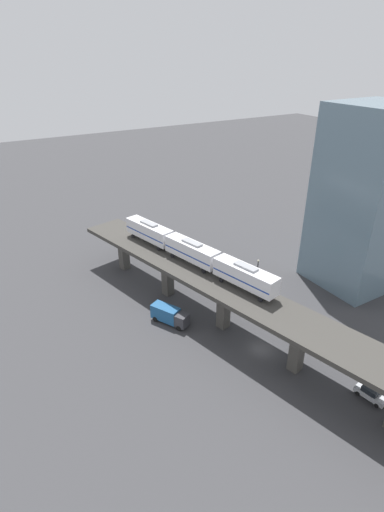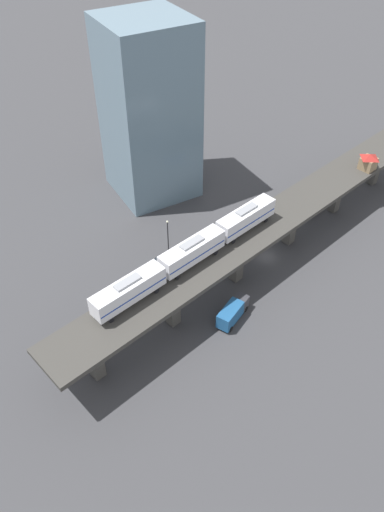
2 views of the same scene
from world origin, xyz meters
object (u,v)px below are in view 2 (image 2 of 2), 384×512
object	(u,v)px
street_car_green	(158,265)
street_car_blue	(248,229)
street_lamp	(168,233)
office_tower	(149,112)
street_car_silver	(311,209)
subway_train	(192,251)
delivery_truck	(233,312)
signal_hut	(369,161)

from	to	relation	value
street_car_green	street_car_blue	distance (m)	20.27
street_lamp	office_tower	bearing A→B (deg)	161.02
street_lamp	office_tower	world-z (taller)	office_tower
street_car_silver	street_car_blue	world-z (taller)	same
street_car_green	street_lamp	bearing A→B (deg)	131.99
office_tower	subway_train	bearing A→B (deg)	-15.88
subway_train	street_lamp	world-z (taller)	subway_train
street_car_green	delivery_truck	world-z (taller)	delivery_truck
street_lamp	office_tower	size ratio (longest dim) A/B	0.19
subway_train	signal_hut	xyz separation A→B (m)	(-6.79, 44.68, -0.74)
delivery_truck	office_tower	bearing A→B (deg)	171.69
delivery_truck	office_tower	xyz separation A→B (m)	(-41.07, 6.00, 16.24)
street_car_green	office_tower	distance (m)	31.49
signal_hut	street_car_blue	distance (m)	27.81
signal_hut	subway_train	bearing A→B (deg)	-81.36
subway_train	street_car_green	size ratio (longest dim) A/B	7.78
subway_train	delivery_truck	distance (m)	12.35
office_tower	signal_hut	bearing A→B (deg)	51.99
street_car_blue	office_tower	size ratio (longest dim) A/B	0.13
street_car_blue	street_car_silver	bearing A→B (deg)	85.99
subway_train	street_car_blue	xyz separation A→B (m)	(-10.55, 18.86, -10.34)
delivery_truck	street_lamp	world-z (taller)	street_lamp
street_car_silver	street_car_green	world-z (taller)	same
street_car_green	street_lamp	xyz separation A→B (m)	(-3.72, 4.14, 3.17)
street_car_green	delivery_truck	size ratio (longest dim) A/B	0.64
street_lamp	delivery_truck	bearing A→B (deg)	2.72
signal_hut	street_car_green	world-z (taller)	signal_hut
subway_train	office_tower	distance (m)	36.11
subway_train	signal_hut	bearing A→B (deg)	98.64
street_car_silver	street_car_green	bearing A→B (deg)	-91.01
street_car_silver	street_lamp	bearing A→B (deg)	-97.92
signal_hut	street_car_green	distance (m)	47.20
subway_train	street_lamp	size ratio (longest dim) A/B	5.31
subway_train	street_lamp	distance (m)	15.82
street_car_green	signal_hut	bearing A→B (deg)	85.88
signal_hut	street_car_green	bearing A→B (deg)	-94.12
delivery_truck	street_car_green	bearing A→B (deg)	-163.27
subway_train	street_lamp	bearing A→B (deg)	168.83
street_car_blue	delivery_truck	size ratio (longest dim) A/B	0.64
signal_hut	street_lamp	distance (m)	43.02
subway_train	delivery_truck	world-z (taller)	subway_train
street_car_green	street_car_blue	world-z (taller)	same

